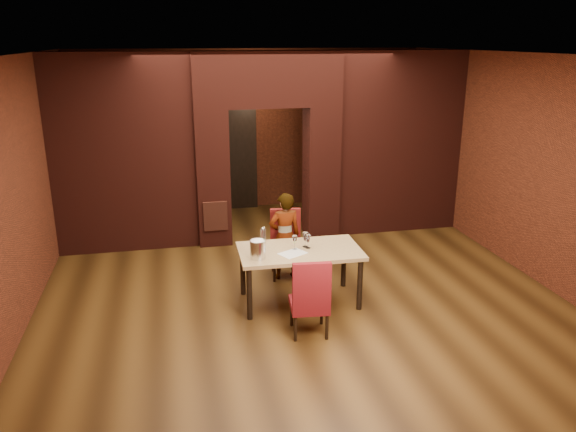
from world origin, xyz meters
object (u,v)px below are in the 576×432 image
Objects in this scene: wine_glass_a at (295,243)px; potted_plant at (321,255)px; water_bottle at (263,239)px; chair_far at (286,245)px; wine_glass_c at (308,241)px; wine_bucket at (258,249)px; person_seated at (285,236)px; dining_table at (300,276)px; wine_glass_b at (305,240)px; chair_near at (309,295)px.

wine_glass_a is 0.43× the size of potted_plant.
water_bottle is at bearing -138.32° from potted_plant.
chair_far is 5.21× the size of wine_glass_a.
potted_plant is (0.57, 0.15, -0.27)m from chair_far.
wine_bucket is (-0.70, -0.21, 0.03)m from wine_glass_c.
chair_far is at bearing 60.71° from wine_bucket.
person_seated is 2.93× the size of potted_plant.
dining_table is 1.61× the size of chair_far.
dining_table is 0.48m from wine_glass_c.
wine_glass_b reaches higher than potted_plant.
wine_bucket is at bearing -133.96° from potted_plant.
wine_glass_c is at bearing 94.55° from person_seated.
water_bottle is at bearing 179.83° from wine_glass_b.
chair_far is (0.00, 0.86, 0.12)m from dining_table.
wine_glass_a is 0.56m from wine_bucket.
potted_plant is (0.64, 1.00, -0.62)m from wine_glass_a.
chair_far reaches higher than potted_plant.
wine_glass_a reaches higher than dining_table.
chair_far is 1.70m from chair_near.
potted_plant is (0.48, 0.93, -0.63)m from wine_glass_b.
chair_near is 1.67m from person_seated.
wine_glass_b is (0.17, 0.92, 0.36)m from chair_near.
water_bottle reaches higher than wine_glass_c.
dining_table is 8.02× the size of wine_glass_b.
chair_far is 0.16m from person_seated.
chair_near is at bearing -94.24° from dining_table.
chair_far is at bearing 85.27° from wine_glass_a.
wine_glass_a is (0.02, 0.85, 0.35)m from chair_near.
potted_plant is at bearing -168.23° from person_seated.
wine_glass_b reaches higher than wine_glass_a.
wine_glass_a is at bearing 81.67° from person_seated.
water_bottle reaches higher than chair_far.
chair_far is 0.76× the size of person_seated.
person_seated reaches higher than wine_bucket.
person_seated reaches higher than wine_glass_c.
wine_glass_b is at bearing 93.50° from person_seated.
wine_bucket is (-0.52, -0.21, 0.02)m from wine_glass_a.
water_bottle is (-0.41, 0.07, 0.06)m from wine_glass_a.
potted_plant is (0.66, 1.85, -0.27)m from chair_near.
wine_glass_c is at bearing -114.85° from potted_plant.
person_seated is at bearing 100.19° from wine_glass_c.
wine_glass_a is 0.17m from wine_glass_b.
person_seated reaches higher than potted_plant.
water_bottle reaches higher than dining_table.
wine_bucket reaches higher than chair_near.
wine_glass_c is at bearing -74.85° from chair_far.
wine_bucket is at bearing -163.01° from wine_glass_c.
potted_plant is at bearing 65.15° from wine_glass_c.
chair_far is 2.24× the size of potted_plant.
wine_glass_b is at bearing 42.34° from dining_table.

